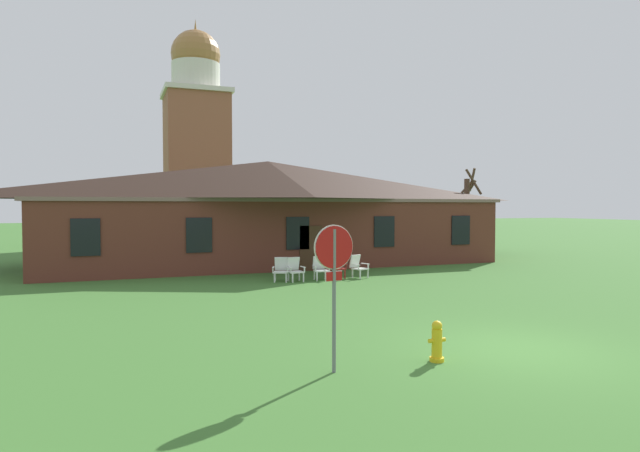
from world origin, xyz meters
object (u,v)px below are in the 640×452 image
(stop_sign, at_px, (334,268))
(lawn_chair_left_end, at_px, (320,268))
(lawn_chair_middle, at_px, (337,266))
(lawn_chair_by_porch, at_px, (281,269))
(lawn_chair_right_end, at_px, (358,266))
(lawn_chair_near_door, at_px, (295,269))
(fire_hydrant, at_px, (437,342))

(stop_sign, relative_size, lawn_chair_left_end, 2.78)
(stop_sign, distance_m, lawn_chair_middle, 12.81)
(lawn_chair_by_porch, height_order, lawn_chair_right_end, same)
(lawn_chair_near_door, bearing_deg, stop_sign, -104.90)
(lawn_chair_left_end, height_order, lawn_chair_right_end, same)
(lawn_chair_near_door, height_order, lawn_chair_middle, same)
(stop_sign, relative_size, lawn_chair_near_door, 2.78)
(lawn_chair_near_door, bearing_deg, lawn_chair_left_end, 0.93)
(stop_sign, xyz_separation_m, lawn_chair_by_porch, (2.49, 11.49, -1.39))
(lawn_chair_by_porch, distance_m, lawn_chair_near_door, 0.55)
(lawn_chair_middle, bearing_deg, lawn_chair_by_porch, -175.10)
(lawn_chair_middle, bearing_deg, fire_hydrant, -103.80)
(stop_sign, bearing_deg, fire_hydrant, -2.49)
(stop_sign, xyz_separation_m, fire_hydrant, (2.10, -0.09, -1.51))
(lawn_chair_by_porch, bearing_deg, lawn_chair_right_end, -1.96)
(lawn_chair_by_porch, bearing_deg, stop_sign, -102.21)
(lawn_chair_left_end, bearing_deg, lawn_chair_right_end, 1.20)
(lawn_chair_near_door, distance_m, lawn_chair_right_end, 2.81)
(lawn_chair_middle, xyz_separation_m, fire_hydrant, (-2.90, -11.80, -0.12))
(lawn_chair_right_end, bearing_deg, lawn_chair_middle, 158.07)
(lawn_chair_left_end, bearing_deg, lawn_chair_middle, 22.29)
(stop_sign, bearing_deg, lawn_chair_left_end, 70.08)
(stop_sign, height_order, lawn_chair_near_door, stop_sign)
(lawn_chair_near_door, relative_size, fire_hydrant, 1.21)
(lawn_chair_by_porch, relative_size, fire_hydrant, 1.21)
(stop_sign, xyz_separation_m, lawn_chair_right_end, (5.82, 11.38, -1.39))
(lawn_chair_by_porch, distance_m, lawn_chair_right_end, 3.34)
(lawn_chair_by_porch, bearing_deg, lawn_chair_middle, 4.90)
(fire_hydrant, bearing_deg, lawn_chair_by_porch, 88.11)
(lawn_chair_middle, height_order, fire_hydrant, lawn_chair_middle)
(lawn_chair_by_porch, xyz_separation_m, lawn_chair_left_end, (1.62, -0.15, 0.00))
(lawn_chair_near_door, distance_m, lawn_chair_middle, 2.02)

